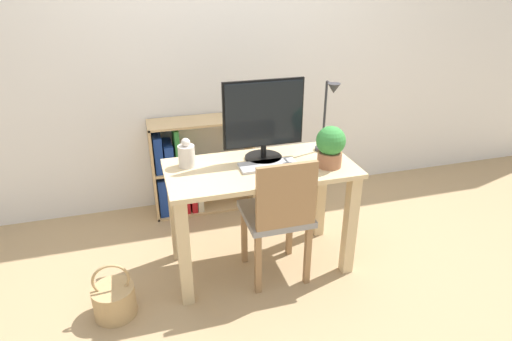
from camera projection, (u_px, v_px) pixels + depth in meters
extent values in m
plane|color=tan|center=(260.00, 263.00, 2.94)|extent=(10.00, 10.00, 0.00)
cube|color=white|center=(222.00, 45.00, 3.30)|extent=(8.00, 0.05, 2.60)
cube|color=#D8BC8C|center=(261.00, 169.00, 2.63)|extent=(1.16, 0.58, 0.03)
cube|color=#D8BC8C|center=(184.00, 254.00, 2.45)|extent=(0.07, 0.07, 0.70)
cube|color=#D8BC8C|center=(350.00, 226.00, 2.72)|extent=(0.07, 0.07, 0.70)
cube|color=#D8BC8C|center=(175.00, 213.00, 2.86)|extent=(0.07, 0.07, 0.70)
cube|color=#D8BC8C|center=(320.00, 192.00, 3.13)|extent=(0.07, 0.07, 0.70)
cylinder|color=black|center=(263.00, 158.00, 2.73)|extent=(0.24, 0.24, 0.02)
cylinder|color=black|center=(263.00, 150.00, 2.71)|extent=(0.04, 0.04, 0.08)
cube|color=black|center=(264.00, 114.00, 2.61)|extent=(0.51, 0.02, 0.42)
cube|color=black|center=(264.00, 114.00, 2.61)|extent=(0.49, 0.03, 0.40)
cube|color=#B2B2B7|center=(268.00, 165.00, 2.62)|extent=(0.36, 0.15, 0.02)
cylinder|color=silver|center=(187.00, 156.00, 2.60)|extent=(0.10, 0.10, 0.13)
sphere|color=silver|center=(186.00, 143.00, 2.57)|extent=(0.06, 0.06, 0.06)
cylinder|color=#2D2D33|center=(322.00, 149.00, 2.86)|extent=(0.10, 0.10, 0.02)
cylinder|color=#2D2D33|center=(325.00, 115.00, 2.76)|extent=(0.02, 0.02, 0.44)
cylinder|color=#2D2D33|center=(330.00, 83.00, 2.62)|extent=(0.01, 0.10, 0.01)
cone|color=#2D2D33|center=(334.00, 88.00, 2.59)|extent=(0.08, 0.08, 0.06)
cylinder|color=#9E6647|center=(329.00, 159.00, 2.61)|extent=(0.15, 0.15, 0.10)
sphere|color=#388C3D|center=(331.00, 141.00, 2.56)|extent=(0.18, 0.18, 0.18)
cube|color=gray|center=(275.00, 214.00, 2.67)|extent=(0.40, 0.40, 0.04)
cube|color=#9E754C|center=(287.00, 196.00, 2.42)|extent=(0.36, 0.03, 0.40)
cube|color=#9E754C|center=(258.00, 264.00, 2.59)|extent=(0.04, 0.04, 0.43)
cube|color=#9E754C|center=(308.00, 255.00, 2.67)|extent=(0.04, 0.04, 0.43)
cube|color=#9E754C|center=(244.00, 235.00, 2.87)|extent=(0.04, 0.04, 0.43)
cube|color=#9E754C|center=(289.00, 228.00, 2.95)|extent=(0.04, 0.04, 0.43)
cube|color=tan|center=(153.00, 171.00, 3.38)|extent=(0.02, 0.28, 0.77)
cube|color=tan|center=(250.00, 160.00, 3.58)|extent=(0.02, 0.28, 0.77)
cube|color=tan|center=(205.00, 205.00, 3.64)|extent=(0.81, 0.28, 0.02)
cube|color=tan|center=(200.00, 121.00, 3.31)|extent=(0.81, 0.28, 0.02)
cube|color=tan|center=(203.00, 165.00, 3.48)|extent=(0.77, 0.28, 0.02)
cube|color=navy|center=(162.00, 194.00, 3.48)|extent=(0.06, 0.24, 0.32)
cube|color=beige|center=(169.00, 193.00, 3.49)|extent=(0.04, 0.24, 0.31)
cube|color=red|center=(177.00, 197.00, 3.53)|extent=(0.06, 0.24, 0.21)
cube|color=red|center=(185.00, 194.00, 3.54)|extent=(0.06, 0.24, 0.25)
cube|color=red|center=(192.00, 191.00, 3.55)|extent=(0.04, 0.24, 0.29)
cube|color=beige|center=(199.00, 194.00, 3.57)|extent=(0.05, 0.24, 0.22)
cube|color=navy|center=(158.00, 152.00, 3.32)|extent=(0.06, 0.24, 0.29)
cube|color=navy|center=(168.00, 155.00, 3.36)|extent=(0.07, 0.24, 0.22)
cube|color=#2D7F38|center=(176.00, 148.00, 3.35)|extent=(0.04, 0.24, 0.34)
cylinder|color=tan|center=(115.00, 301.00, 2.47)|extent=(0.24, 0.24, 0.19)
torus|color=tan|center=(111.00, 280.00, 2.40)|extent=(0.21, 0.02, 0.21)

